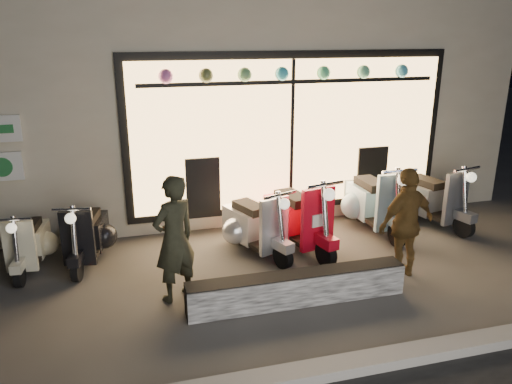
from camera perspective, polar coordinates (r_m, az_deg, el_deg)
The scene contains 12 objects.
ground at distance 6.81m, azimuth 2.71°, elevation -9.84°, with size 40.00×40.00×0.00m, color #383533.
kerb at distance 5.21m, azimuth 9.82°, elevation -19.11°, with size 40.00×0.25×0.12m, color slate.
shop_building at distance 10.92m, azimuth -5.26°, elevation 12.28°, with size 10.20×6.23×4.20m.
graffiti_barrier at distance 6.18m, azimuth 4.75°, elevation -10.88°, with size 2.71×0.28×0.40m, color black.
scooter_silver at distance 7.47m, azimuth -0.47°, elevation -3.71°, with size 0.79×1.43×1.03m.
scooter_red at distance 7.65m, azimuth 4.44°, elevation -2.83°, with size 0.75×1.63×1.16m.
scooter_black at distance 7.61m, azimuth -18.63°, elevation -4.53°, with size 0.60×1.35×0.96m.
scooter_cream at distance 7.71m, azimuth -24.40°, elevation -5.19°, with size 0.47×1.24×0.89m.
scooter_blue at distance 8.56m, azimuth 13.04°, elevation -0.98°, with size 0.53×1.60×1.15m.
scooter_grey at distance 9.07m, azimuth 19.02°, elevation -0.62°, with size 0.72×1.53×1.09m.
man at distance 6.09m, azimuth -9.31°, elevation -5.32°, with size 0.58×0.38×1.59m, color black.
woman at distance 6.87m, azimuth 16.79°, elevation -3.47°, with size 0.89×0.37×1.51m, color brown.
Camera 1 is at (-1.87, -5.72, 3.18)m, focal length 35.00 mm.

